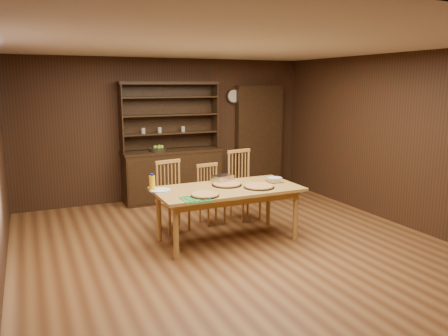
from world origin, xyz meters
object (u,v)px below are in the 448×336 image
china_hutch (172,169)px  chair_center (210,192)px  dining_table (227,193)px  chair_right (242,182)px  chair_left (172,193)px  juice_bottle (152,183)px

china_hutch → chair_center: china_hutch is taller
dining_table → chair_center: chair_center is taller
china_hutch → chair_right: bearing=-65.5°
chair_left → chair_right: 1.21m
china_hutch → dining_table: china_hutch is taller
china_hutch → juice_bottle: 2.35m
dining_table → chair_center: (0.09, 0.84, -0.19)m
china_hutch → dining_table: (0.03, -2.38, 0.08)m
chair_left → juice_bottle: chair_left is taller
china_hutch → juice_bottle: bearing=-114.1°
chair_left → dining_table: bearing=-65.6°
dining_table → juice_bottle: (-0.98, 0.25, 0.18)m
chair_right → chair_left: bearing=173.7°
china_hutch → chair_left: china_hutch is taller
chair_center → dining_table: bearing=-102.8°
dining_table → chair_right: (0.67, 0.86, -0.09)m
chair_center → china_hutch: bearing=87.9°
chair_left → chair_right: chair_right is taller
chair_center → juice_bottle: bearing=-157.5°
dining_table → chair_left: (-0.55, 0.78, -0.13)m
china_hutch → chair_left: bearing=-108.1°
chair_center → chair_left: bearing=178.5°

